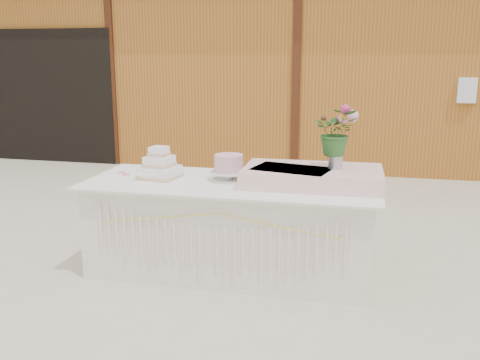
% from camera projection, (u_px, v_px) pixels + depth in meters
% --- Properties ---
extents(ground, '(80.00, 80.00, 0.00)m').
position_uv_depth(ground, '(232.00, 270.00, 4.53)').
color(ground, beige).
rests_on(ground, ground).
extents(barn, '(12.60, 4.60, 3.30)m').
position_uv_depth(barn, '(310.00, 61.00, 9.83)').
color(barn, '#A86123').
rests_on(barn, ground).
extents(cake_table, '(2.40, 1.00, 0.77)m').
position_uv_depth(cake_table, '(232.00, 227.00, 4.43)').
color(cake_table, white).
rests_on(cake_table, ground).
extents(wedding_cake, '(0.34, 0.34, 0.27)m').
position_uv_depth(wedding_cake, '(160.00, 167.00, 4.48)').
color(wedding_cake, white).
rests_on(wedding_cake, cake_table).
extents(pink_cake_stand, '(0.30, 0.30, 0.22)m').
position_uv_depth(pink_cake_stand, '(229.00, 166.00, 4.38)').
color(pink_cake_stand, white).
rests_on(pink_cake_stand, cake_table).
extents(satin_runner, '(1.10, 0.65, 0.14)m').
position_uv_depth(satin_runner, '(312.00, 176.00, 4.25)').
color(satin_runner, beige).
rests_on(satin_runner, cake_table).
extents(flower_vase, '(0.11, 0.11, 0.15)m').
position_uv_depth(flower_vase, '(336.00, 159.00, 4.20)').
color(flower_vase, '#B7B7BC').
rests_on(flower_vase, satin_runner).
extents(bouquet, '(0.36, 0.31, 0.37)m').
position_uv_depth(bouquet, '(337.00, 125.00, 4.14)').
color(bouquet, '#2D5C24').
rests_on(bouquet, flower_vase).
extents(loose_flowers, '(0.14, 0.33, 0.02)m').
position_uv_depth(loose_flowers, '(128.00, 172.00, 4.68)').
color(loose_flowers, pink).
rests_on(loose_flowers, cake_table).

